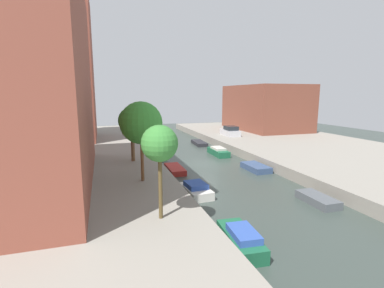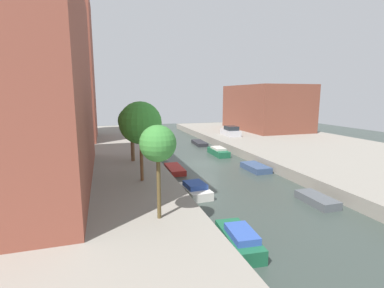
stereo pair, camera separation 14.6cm
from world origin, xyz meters
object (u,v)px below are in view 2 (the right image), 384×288
Objects in this scene: parked_car at (231,131)px; moored_boat_right_4 at (199,143)px; moored_boat_left_3 at (175,169)px; moored_boat_left_1 at (239,239)px; moored_boat_left_2 at (195,190)px; street_tree_0 at (158,144)px; moored_boat_right_3 at (218,152)px; street_tree_1 at (140,123)px; moored_boat_left_4 at (157,153)px; moored_boat_right_1 at (317,200)px; moored_boat_left_5 at (148,142)px; low_block_right at (266,107)px; moored_boat_right_2 at (256,168)px; street_tree_2 at (132,121)px; apartment_tower_far at (54,69)px.

parked_car reaches higher than moored_boat_right_4.
parked_car is at bearing 49.08° from moored_boat_left_3.
moored_boat_left_1 reaches higher than moored_boat_left_2.
moored_boat_right_3 is (10.58, 17.75, -4.43)m from street_tree_0.
street_tree_1 reaches higher than moored_boat_left_4.
moored_boat_left_1 is 8.38m from moored_boat_right_1.
moored_boat_right_1 reaches higher than moored_boat_right_4.
low_block_right is at bearing 12.50° from moored_boat_left_5.
moored_boat_left_5 is 18.63m from moored_boat_right_2.
parked_car is at bearing -148.73° from low_block_right.
low_block_right reaches higher than moored_boat_right_2.
moored_boat_left_5 is at bearing 75.98° from street_tree_2.
parked_car reaches higher than moored_boat_left_3.
low_block_right is at bearing 42.52° from moored_boat_left_3.
moored_boat_left_3 is 7.83m from moored_boat_right_2.
moored_boat_left_3 is 0.78× the size of moored_boat_left_4.
moored_boat_right_3 is at bearing 95.49° from moored_boat_right_2.
moored_boat_right_1 is at bearing 6.80° from street_tree_0.
street_tree_2 reaches higher than moored_boat_right_3.
moored_boat_left_2 is (-21.84, -26.58, -4.51)m from low_block_right.
street_tree_0 is 30.82m from parked_car.
apartment_tower_far is 5.98× the size of moored_boat_left_2.
moored_boat_left_3 is 0.83× the size of moored_boat_right_4.
moored_boat_left_5 is (-0.04, 29.22, -0.02)m from moored_boat_left_1.
moored_boat_left_1 reaches higher than moored_boat_left_4.
apartment_tower_far reaches higher than moored_boat_left_1.
street_tree_0 is at bearing -173.20° from moored_boat_right_1.
moored_boat_right_3 is at bearing 22.27° from street_tree_2.
parked_car is 31.10m from moored_boat_left_1.
moored_boat_right_4 is (7.09, 19.99, -0.16)m from moored_boat_left_2.
moored_boat_left_5 is at bearing 80.49° from street_tree_1.
moored_boat_left_5 is (0.07, 7.88, 0.04)m from moored_boat_left_4.
street_tree_1 is (-25.45, -25.05, 0.33)m from low_block_right.
moored_boat_right_4 is (19.25, -4.36, -10.40)m from apartment_tower_far.
apartment_tower_far is at bearing 124.61° from moored_boat_right_1.
moored_boat_right_2 is (7.94, -16.85, -0.14)m from moored_boat_left_5.
moored_boat_left_1 reaches higher than moored_boat_left_3.
moored_boat_left_4 is 7.88m from moored_boat_left_5.
moored_boat_left_2 is (0.20, 7.54, -0.04)m from moored_boat_left_1.
moored_boat_left_5 is 26.74m from moored_boat_right_1.
low_block_right reaches higher than moored_boat_left_4.
moored_boat_right_1 is (10.99, 1.31, -4.58)m from street_tree_0.
moored_boat_right_3 is at bearing 60.84° from moored_boat_left_2.
moored_boat_right_4 is (0.12, 7.50, -0.18)m from moored_boat_right_3.
moored_boat_left_2 is 13.81m from moored_boat_left_4.
low_block_right is at bearing 29.97° from moored_boat_left_4.
low_block_right is 29.88m from moored_boat_left_3.
street_tree_0 reaches higher than moored_boat_left_1.
moored_boat_right_1 is at bearing -89.31° from moored_boat_right_4.
moored_boat_left_3 is 15.08m from moored_boat_right_4.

